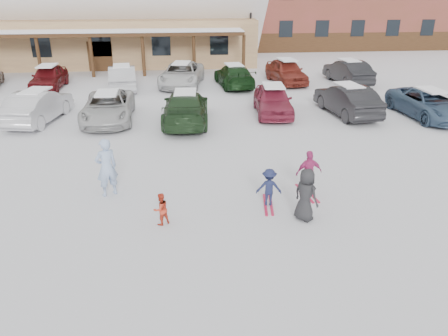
{
  "coord_description": "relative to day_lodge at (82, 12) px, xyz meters",
  "views": [
    {
      "loc": [
        -0.86,
        -11.24,
        6.24
      ],
      "look_at": [
        0.3,
        1.0,
        1.0
      ],
      "focal_mm": 35.0,
      "sensor_mm": 36.0,
      "label": 1
    }
  ],
  "objects": [
    {
      "name": "lamp_post",
      "position": [
        13.65,
        -3.25,
        -0.29
      ],
      "size": [
        0.5,
        0.25,
        6.5
      ],
      "color": "black",
      "rests_on": "ground"
    },
    {
      "name": "child_navy",
      "position": [
        10.59,
        -27.61,
        -3.35
      ],
      "size": [
        0.81,
        0.53,
        1.19
      ],
      "primitive_type": "imported",
      "rotation": [
        0.0,
        0.0,
        3.02
      ],
      "color": "#1A2146",
      "rests_on": "ground"
    },
    {
      "name": "parked_car_13",
      "position": [
        19.1,
        -10.92,
        -3.18
      ],
      "size": [
        2.09,
        4.79,
        1.53
      ],
      "primitive_type": "imported",
      "rotation": [
        0.0,
        0.0,
        3.24
      ],
      "color": "black",
      "rests_on": "ground"
    },
    {
      "name": "parked_car_8",
      "position": [
        -0.3,
        -10.69,
        -3.22
      ],
      "size": [
        1.74,
        4.28,
        1.46
      ],
      "primitive_type": "imported",
      "rotation": [
        0.0,
        0.0,
        -0.0
      ],
      "color": "#601013",
      "rests_on": "ground"
    },
    {
      "name": "ground",
      "position": [
        9.0,
        -27.96,
        -3.94
      ],
      "size": [
        160.0,
        160.0,
        0.0
      ],
      "primitive_type": "plane",
      "color": "white",
      "rests_on": "ground"
    },
    {
      "name": "day_lodge",
      "position": [
        0.0,
        0.0,
        0.0
      ],
      "size": [
        29.12,
        12.5,
        10.38
      ],
      "color": "tan",
      "rests_on": "ground"
    },
    {
      "name": "adult_skier",
      "position": [
        5.68,
        -26.44,
        -3.0
      ],
      "size": [
        0.82,
        0.73,
        1.89
      ],
      "primitive_type": "imported",
      "rotation": [
        0.0,
        0.0,
        3.66
      ],
      "color": "#9CB6DF",
      "rests_on": "ground"
    },
    {
      "name": "parked_car_6",
      "position": [
        20.28,
        -19.07,
        -3.25
      ],
      "size": [
        2.71,
        5.17,
        1.39
      ],
      "primitive_type": "imported",
      "rotation": [
        0.0,
        0.0,
        0.08
      ],
      "color": "#3E5774",
      "rests_on": "ground"
    },
    {
      "name": "parked_car_10",
      "position": [
        8.08,
        -10.6,
        -3.2
      ],
      "size": [
        3.29,
        5.65,
        1.48
      ],
      "primitive_type": "imported",
      "rotation": [
        0.0,
        0.0,
        -0.16
      ],
      "color": "silver",
      "rests_on": "ground"
    },
    {
      "name": "bystander_dark",
      "position": [
        11.45,
        -28.56,
        -3.17
      ],
      "size": [
        0.85,
        0.9,
        1.55
      ],
      "primitive_type": "imported",
      "rotation": [
        0.0,
        0.0,
        2.22
      ],
      "color": "#252528",
      "rests_on": "ground"
    },
    {
      "name": "parked_car_9",
      "position": [
        4.38,
        -11.41,
        -3.2
      ],
      "size": [
        2.13,
        4.71,
        1.5
      ],
      "primitive_type": "imported",
      "rotation": [
        0.0,
        0.0,
        3.26
      ],
      "color": "silver",
      "rests_on": "ground"
    },
    {
      "name": "parked_car_3",
      "position": [
        8.23,
        -18.91,
        -3.19
      ],
      "size": [
        2.37,
        5.29,
        1.51
      ],
      "primitive_type": "imported",
      "rotation": [
        0.0,
        0.0,
        3.09
      ],
      "color": "#223C1F",
      "rests_on": "ground"
    },
    {
      "name": "skis_child_magenta",
      "position": [
        11.98,
        -26.96,
        -3.93
      ],
      "size": [
        0.39,
        1.41,
        0.03
      ],
      "primitive_type": "cube",
      "rotation": [
        0.0,
        0.0,
        3.28
      ],
      "color": "#BE1B3F",
      "rests_on": "ground"
    },
    {
      "name": "parked_car_12",
      "position": [
        15.03,
        -10.43,
        -3.17
      ],
      "size": [
        2.4,
        4.77,
        1.56
      ],
      "primitive_type": "imported",
      "rotation": [
        0.0,
        0.0,
        0.13
      ],
      "color": "maroon",
      "rests_on": "ground"
    },
    {
      "name": "skis_child_navy",
      "position": [
        10.59,
        -27.61,
        -3.93
      ],
      "size": [
        0.37,
        1.41,
        0.03
      ],
      "primitive_type": "cube",
      "rotation": [
        0.0,
        0.0,
        3.02
      ],
      "color": "#BE1B3F",
      "rests_on": "ground"
    },
    {
      "name": "child_magenta",
      "position": [
        11.98,
        -26.96,
        -3.21
      ],
      "size": [
        0.9,
        0.47,
        1.46
      ],
      "primitive_type": "imported",
      "rotation": [
        0.0,
        0.0,
        3.28
      ],
      "color": "#BB3276",
      "rests_on": "ground"
    },
    {
      "name": "parked_car_5",
      "position": [
        16.37,
        -18.26,
        -3.18
      ],
      "size": [
        2.23,
        4.83,
        1.53
      ],
      "primitive_type": "imported",
      "rotation": [
        0.0,
        0.0,
        3.27
      ],
      "color": "black",
      "rests_on": "ground"
    },
    {
      "name": "parked_car_1",
      "position": [
        1.15,
        -18.03,
        -3.18
      ],
      "size": [
        2.4,
        4.86,
        1.53
      ],
      "primitive_type": "imported",
      "rotation": [
        0.0,
        0.0,
        2.97
      ],
      "color": "silver",
      "rests_on": "ground"
    },
    {
      "name": "parked_car_4",
      "position": [
        12.66,
        -17.79,
        -3.2
      ],
      "size": [
        2.06,
        4.47,
        1.49
      ],
      "primitive_type": "imported",
      "rotation": [
        0.0,
        0.0,
        -0.07
      ],
      "color": "#942A42",
      "rests_on": "ground"
    },
    {
      "name": "parked_car_11",
      "position": [
        11.44,
        -11.17,
        -3.24
      ],
      "size": [
        2.46,
        5.01,
        1.4
      ],
      "primitive_type": "imported",
      "rotation": [
        0.0,
        0.0,
        3.25
      ],
      "color": "black",
      "rests_on": "ground"
    },
    {
      "name": "parked_car_2",
      "position": [
        4.49,
        -18.21,
        -3.25
      ],
      "size": [
        2.52,
        5.1,
        1.39
      ],
      "primitive_type": "imported",
      "rotation": [
        0.0,
        0.0,
        0.04
      ],
      "color": "#BEBEBE",
      "rests_on": "ground"
    },
    {
      "name": "toddler_red",
      "position": [
        7.41,
        -28.44,
        -3.47
      ],
      "size": [
        0.58,
        0.55,
        0.94
      ],
      "primitive_type": "imported",
      "rotation": [
        0.0,
        0.0,
        3.72
      ],
      "color": "red",
      "rests_on": "ground"
    }
  ]
}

